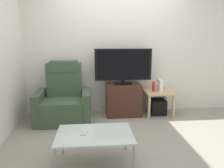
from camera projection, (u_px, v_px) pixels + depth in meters
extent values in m
plane|color=gray|center=(126.00, 132.00, 3.46)|extent=(6.40, 6.40, 0.00)
cube|color=silver|center=(118.00, 48.00, 4.29)|extent=(6.40, 0.06, 2.60)
cube|color=#3D2319|center=(123.00, 100.00, 4.22)|extent=(0.67, 0.45, 0.62)
cube|color=black|center=(125.00, 96.00, 3.99)|extent=(0.61, 0.02, 0.02)
cube|color=black|center=(124.00, 94.00, 4.03)|extent=(0.34, 0.11, 0.04)
cube|color=black|center=(123.00, 83.00, 4.18)|extent=(0.32, 0.20, 0.03)
cube|color=black|center=(123.00, 81.00, 4.17)|extent=(0.06, 0.04, 0.05)
cube|color=black|center=(123.00, 65.00, 4.10)|extent=(1.09, 0.05, 0.60)
cube|color=black|center=(123.00, 65.00, 4.07)|extent=(1.01, 0.01, 0.54)
cube|color=#384C38|center=(64.00, 110.00, 3.89)|extent=(0.70, 0.72, 0.42)
cube|color=#384C38|center=(64.00, 79.00, 4.04)|extent=(0.64, 0.20, 0.62)
cube|color=#384C38|center=(64.00, 66.00, 4.01)|extent=(0.50, 0.26, 0.20)
cube|color=#384C38|center=(40.00, 107.00, 3.84)|extent=(0.14, 0.68, 0.56)
cube|color=#384C38|center=(87.00, 106.00, 3.91)|extent=(0.14, 0.68, 0.56)
cube|color=tan|center=(158.00, 92.00, 4.23)|extent=(0.54, 0.54, 0.04)
cube|color=tan|center=(149.00, 107.00, 4.03)|extent=(0.04, 0.04, 0.44)
cube|color=tan|center=(174.00, 107.00, 4.07)|extent=(0.04, 0.04, 0.44)
cube|color=tan|center=(143.00, 100.00, 4.49)|extent=(0.04, 0.04, 0.44)
cube|color=tan|center=(165.00, 100.00, 4.53)|extent=(0.04, 0.04, 0.44)
cube|color=black|center=(157.00, 107.00, 4.30)|extent=(0.30, 0.30, 0.30)
cube|color=red|center=(154.00, 87.00, 4.18)|extent=(0.03, 0.10, 0.19)
cube|color=white|center=(160.00, 85.00, 4.22)|extent=(0.07, 0.20, 0.22)
cube|color=#B2C6C1|center=(95.00, 134.00, 2.54)|extent=(0.90, 0.60, 0.02)
cylinder|color=gray|center=(56.00, 164.00, 2.28)|extent=(0.02, 0.02, 0.37)
cylinder|color=gray|center=(134.00, 160.00, 2.35)|extent=(0.02, 0.02, 0.37)
cylinder|color=gray|center=(63.00, 140.00, 2.80)|extent=(0.02, 0.02, 0.37)
cylinder|color=gray|center=(126.00, 138.00, 2.88)|extent=(0.02, 0.02, 0.37)
cube|color=#B7B7BC|center=(84.00, 133.00, 2.54)|extent=(0.09, 0.16, 0.01)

